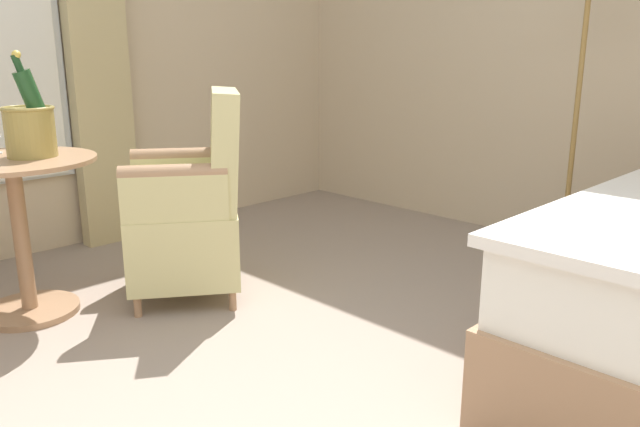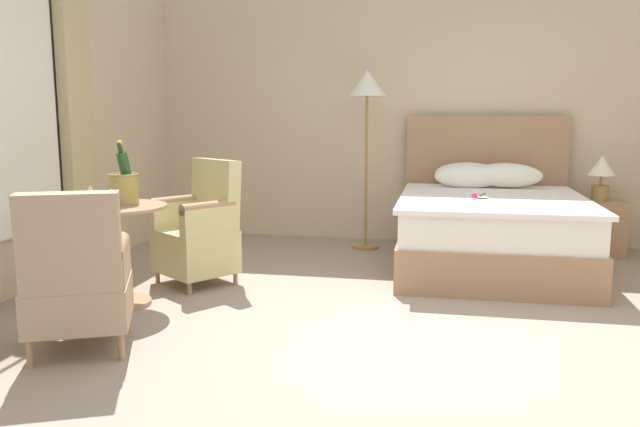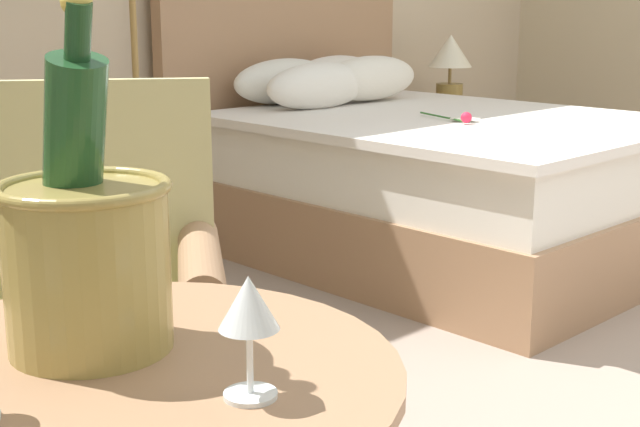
{
  "view_description": "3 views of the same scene",
  "coord_description": "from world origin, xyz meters",
  "px_view_note": "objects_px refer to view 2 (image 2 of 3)",
  "views": [
    {
      "loc": [
        0.77,
        -0.62,
        1.2
      ],
      "look_at": [
        -1.01,
        1.16,
        0.53
      ],
      "focal_mm": 35.0,
      "sensor_mm": 36.0,
      "label": 1
    },
    {
      "loc": [
        0.19,
        -3.7,
        1.37
      ],
      "look_at": [
        -0.74,
        0.98,
        0.62
      ],
      "focal_mm": 35.0,
      "sensor_mm": 36.0,
      "label": 2
    },
    {
      "loc": [
        -2.63,
        -0.57,
        1.18
      ],
      "look_at": [
        -0.83,
        1.29,
        0.56
      ],
      "focal_mm": 50.0,
      "sensor_mm": 36.0,
      "label": 3
    }
  ],
  "objects_px": {
    "side_table_round": "(118,244)",
    "wine_glass_near_edge": "(112,194)",
    "armchair_by_window": "(199,232)",
    "armchair_facing_bed": "(77,280)",
    "champagne_bucket": "(124,185)",
    "bed": "(490,225)",
    "bedside_lamp": "(601,172)",
    "floor_lamp_brass": "(367,95)",
    "wine_glass_near_bucket": "(90,191)",
    "nightstand": "(598,228)"
  },
  "relations": [
    {
      "from": "side_table_round",
      "to": "wine_glass_near_edge",
      "type": "distance_m",
      "value": 0.43
    },
    {
      "from": "armchair_by_window",
      "to": "armchair_facing_bed",
      "type": "relative_size",
      "value": 1.05
    },
    {
      "from": "champagne_bucket",
      "to": "armchair_by_window",
      "type": "xyz_separation_m",
      "value": [
        0.32,
        0.6,
        -0.45
      ]
    },
    {
      "from": "bed",
      "to": "wine_glass_near_edge",
      "type": "height_order",
      "value": "bed"
    },
    {
      "from": "bedside_lamp",
      "to": "champagne_bucket",
      "type": "xyz_separation_m",
      "value": [
        -3.78,
        -2.34,
        0.05
      ]
    },
    {
      "from": "floor_lamp_brass",
      "to": "wine_glass_near_bucket",
      "type": "xyz_separation_m",
      "value": [
        -1.7,
        -2.31,
        -0.74
      ]
    },
    {
      "from": "bed",
      "to": "side_table_round",
      "type": "bearing_deg",
      "value": -147.32
    },
    {
      "from": "nightstand",
      "to": "armchair_by_window",
      "type": "relative_size",
      "value": 0.54
    },
    {
      "from": "bed",
      "to": "bedside_lamp",
      "type": "distance_m",
      "value": 1.35
    },
    {
      "from": "wine_glass_near_edge",
      "to": "armchair_by_window",
      "type": "bearing_deg",
      "value": 72.45
    },
    {
      "from": "side_table_round",
      "to": "champagne_bucket",
      "type": "height_order",
      "value": "champagne_bucket"
    },
    {
      "from": "bedside_lamp",
      "to": "floor_lamp_brass",
      "type": "relative_size",
      "value": 0.24
    },
    {
      "from": "nightstand",
      "to": "floor_lamp_brass",
      "type": "bearing_deg",
      "value": -176.69
    },
    {
      "from": "nightstand",
      "to": "wine_glass_near_edge",
      "type": "relative_size",
      "value": 3.75
    },
    {
      "from": "wine_glass_near_edge",
      "to": "wine_glass_near_bucket",
      "type": "bearing_deg",
      "value": 147.35
    },
    {
      "from": "bed",
      "to": "champagne_bucket",
      "type": "xyz_separation_m",
      "value": [
        -2.7,
        -1.65,
        0.49
      ]
    },
    {
      "from": "nightstand",
      "to": "side_table_round",
      "type": "xyz_separation_m",
      "value": [
        -3.8,
        -2.43,
        0.18
      ]
    },
    {
      "from": "wine_glass_near_edge",
      "to": "armchair_facing_bed",
      "type": "bearing_deg",
      "value": -76.72
    },
    {
      "from": "floor_lamp_brass",
      "to": "wine_glass_near_bucket",
      "type": "bearing_deg",
      "value": -126.48
    },
    {
      "from": "bed",
      "to": "floor_lamp_brass",
      "type": "distance_m",
      "value": 1.78
    },
    {
      "from": "side_table_round",
      "to": "wine_glass_near_edge",
      "type": "xyz_separation_m",
      "value": [
        0.07,
        -0.17,
        0.39
      ]
    },
    {
      "from": "bed",
      "to": "armchair_facing_bed",
      "type": "height_order",
      "value": "bed"
    },
    {
      "from": "bedside_lamp",
      "to": "wine_glass_near_bucket",
      "type": "distance_m",
      "value": 4.68
    },
    {
      "from": "nightstand",
      "to": "wine_glass_near_edge",
      "type": "xyz_separation_m",
      "value": [
        -3.73,
        -2.61,
        0.57
      ]
    },
    {
      "from": "bed",
      "to": "side_table_round",
      "type": "distance_m",
      "value": 3.23
    },
    {
      "from": "bedside_lamp",
      "to": "side_table_round",
      "type": "bearing_deg",
      "value": -147.39
    },
    {
      "from": "floor_lamp_brass",
      "to": "wine_glass_near_edge",
      "type": "bearing_deg",
      "value": -120.28
    },
    {
      "from": "nightstand",
      "to": "champagne_bucket",
      "type": "distance_m",
      "value": 4.49
    },
    {
      "from": "bed",
      "to": "floor_lamp_brass",
      "type": "height_order",
      "value": "floor_lamp_brass"
    },
    {
      "from": "armchair_by_window",
      "to": "armchair_facing_bed",
      "type": "distance_m",
      "value": 1.59
    },
    {
      "from": "bed",
      "to": "wine_glass_near_edge",
      "type": "relative_size",
      "value": 14.61
    },
    {
      "from": "bedside_lamp",
      "to": "champagne_bucket",
      "type": "distance_m",
      "value": 4.45
    },
    {
      "from": "bed",
      "to": "nightstand",
      "type": "relative_size",
      "value": 3.9
    },
    {
      "from": "armchair_by_window",
      "to": "bedside_lamp",
      "type": "bearing_deg",
      "value": 26.74
    },
    {
      "from": "wine_glass_near_bucket",
      "to": "armchair_by_window",
      "type": "relative_size",
      "value": 0.14
    },
    {
      "from": "bed",
      "to": "armchair_facing_bed",
      "type": "relative_size",
      "value": 2.21
    },
    {
      "from": "nightstand",
      "to": "floor_lamp_brass",
      "type": "xyz_separation_m",
      "value": [
        -2.29,
        -0.13,
        1.3
      ]
    },
    {
      "from": "side_table_round",
      "to": "bedside_lamp",
      "type": "bearing_deg",
      "value": 32.61
    },
    {
      "from": "floor_lamp_brass",
      "to": "side_table_round",
      "type": "xyz_separation_m",
      "value": [
        -1.51,
        -2.3,
        -1.12
      ]
    },
    {
      "from": "wine_glass_near_bucket",
      "to": "bedside_lamp",
      "type": "bearing_deg",
      "value": 31.42
    },
    {
      "from": "bed",
      "to": "armchair_facing_bed",
      "type": "bearing_deg",
      "value": -133.17
    },
    {
      "from": "bedside_lamp",
      "to": "armchair_facing_bed",
      "type": "bearing_deg",
      "value": -136.91
    },
    {
      "from": "side_table_round",
      "to": "floor_lamp_brass",
      "type": "bearing_deg",
      "value": 56.63
    },
    {
      "from": "floor_lamp_brass",
      "to": "armchair_facing_bed",
      "type": "relative_size",
      "value": 1.88
    },
    {
      "from": "armchair_facing_bed",
      "to": "wine_glass_near_bucket",
      "type": "bearing_deg",
      "value": 115.84
    },
    {
      "from": "nightstand",
      "to": "bed",
      "type": "bearing_deg",
      "value": -147.55
    },
    {
      "from": "floor_lamp_brass",
      "to": "wine_glass_near_edge",
      "type": "xyz_separation_m",
      "value": [
        -1.44,
        -2.47,
        -0.73
      ]
    },
    {
      "from": "champagne_bucket",
      "to": "armchair_by_window",
      "type": "relative_size",
      "value": 0.45
    },
    {
      "from": "floor_lamp_brass",
      "to": "champagne_bucket",
      "type": "distance_m",
      "value": 2.76
    },
    {
      "from": "armchair_by_window",
      "to": "bed",
      "type": "bearing_deg",
      "value": 23.93
    }
  ]
}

